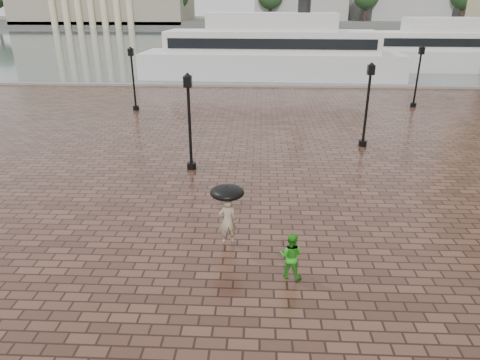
% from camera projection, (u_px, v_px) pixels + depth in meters
% --- Properties ---
extents(ground, '(300.00, 300.00, 0.00)m').
position_uv_depth(ground, '(363.00, 310.00, 11.09)').
color(ground, '#372019').
rests_on(ground, ground).
extents(harbour_water, '(240.00, 240.00, 0.00)m').
position_uv_depth(harbour_water, '(273.00, 39.00, 95.97)').
color(harbour_water, '#485457').
rests_on(harbour_water, ground).
extents(quay_edge, '(80.00, 0.60, 0.30)m').
position_uv_depth(quay_edge, '(289.00, 87.00, 40.61)').
color(quay_edge, slate).
rests_on(quay_edge, ground).
extents(far_shore, '(300.00, 60.00, 2.00)m').
position_uv_depth(far_shore, '(269.00, 22.00, 158.33)').
color(far_shore, '#4C4C47').
rests_on(far_shore, ground).
extents(street_lamps, '(21.44, 14.44, 4.40)m').
position_uv_depth(street_lamps, '(281.00, 91.00, 26.41)').
color(street_lamps, black).
rests_on(street_lamps, ground).
extents(adult_pedestrian, '(0.66, 0.51, 1.60)m').
position_uv_depth(adult_pedestrian, '(228.00, 221.00, 13.95)').
color(adult_pedestrian, tan).
rests_on(adult_pedestrian, ground).
extents(child_pedestrian, '(0.81, 0.70, 1.41)m').
position_uv_depth(child_pedestrian, '(291.00, 256.00, 12.19)').
color(child_pedestrian, '#27941B').
rests_on(child_pedestrian, ground).
extents(ferry_near, '(27.25, 7.51, 8.86)m').
position_uv_depth(ferry_near, '(271.00, 52.00, 44.80)').
color(ferry_near, silver).
rests_on(ferry_near, ground).
extents(ferry_far, '(24.63, 6.68, 8.02)m').
position_uv_depth(ferry_far, '(454.00, 49.00, 49.80)').
color(ferry_far, silver).
rests_on(ferry_far, ground).
extents(umbrella, '(1.10, 1.10, 1.12)m').
position_uv_depth(umbrella, '(227.00, 192.00, 13.57)').
color(umbrella, black).
rests_on(umbrella, ground).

